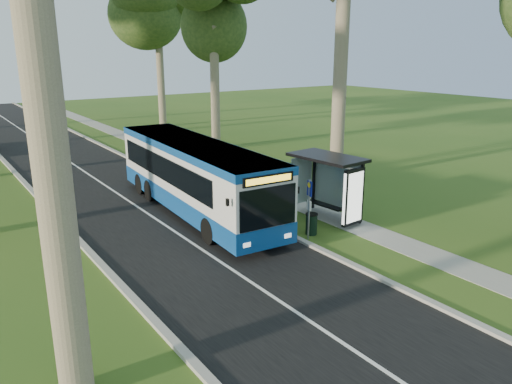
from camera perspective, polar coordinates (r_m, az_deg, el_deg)
ground at (r=19.26m, az=5.07°, el=-5.66°), size 120.00×120.00×0.00m
road at (r=26.00m, az=-15.32°, el=-0.34°), size 7.00×100.00×0.02m
kerb_east at (r=27.27m, az=-8.42°, el=0.95°), size 0.25×100.00×0.12m
kerb_west at (r=25.13m, az=-22.84°, el=-1.50°), size 0.25×100.00×0.12m
centre_line at (r=26.00m, az=-15.33°, el=-0.31°), size 0.12×100.00×0.00m
footpath at (r=28.68m, az=-3.05°, el=1.75°), size 1.50×100.00×0.02m
bus at (r=22.17m, az=-6.97°, el=1.71°), size 3.22×12.15×3.19m
bus_stop_sign at (r=19.03m, az=6.09°, el=-1.20°), size 0.12×0.33×2.38m
bus_shelter at (r=21.10m, az=9.20°, el=1.78°), size 2.04×3.39×2.79m
litter_bin at (r=19.90m, az=6.35°, el=-3.63°), size 0.49×0.49×0.86m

